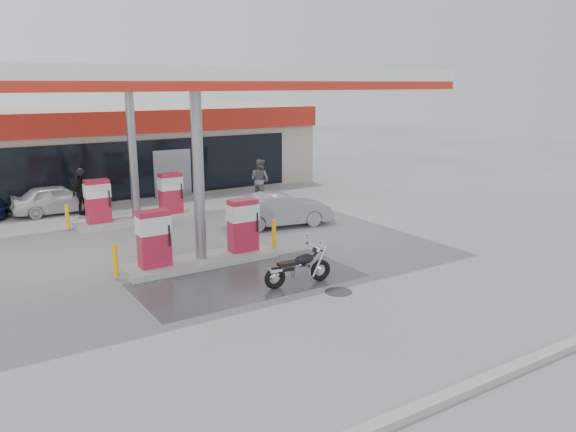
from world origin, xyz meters
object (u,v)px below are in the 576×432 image
(sedan_white, at_px, (58,199))
(hatchback_silver, at_px, (281,210))
(pump_island_near, at_px, (201,241))
(parked_motorcycle, at_px, (299,269))
(biker_walking, at_px, (82,193))
(attendant, at_px, (260,180))
(pump_island_far, at_px, (136,204))
(parked_car_right, at_px, (270,169))

(sedan_white, relative_size, hatchback_silver, 0.93)
(pump_island_near, bearing_deg, parked_motorcycle, -64.06)
(pump_island_near, distance_m, sedan_white, 9.46)
(hatchback_silver, height_order, biker_walking, biker_walking)
(attendant, bearing_deg, hatchback_silver, 136.94)
(pump_island_far, xyz_separation_m, parked_car_right, (9.51, 6.00, -0.18))
(hatchback_silver, relative_size, parked_car_right, 0.99)
(pump_island_far, xyz_separation_m, biker_walking, (-1.42, 2.44, 0.18))
(parked_motorcycle, bearing_deg, parked_car_right, 67.61)
(pump_island_near, distance_m, parked_motorcycle, 3.35)
(pump_island_far, bearing_deg, pump_island_near, -90.00)
(pump_island_near, distance_m, biker_walking, 8.57)
(sedan_white, relative_size, attendant, 1.86)
(parked_motorcycle, height_order, biker_walking, biker_walking)
(pump_island_near, bearing_deg, pump_island_far, 90.00)
(pump_island_near, xyz_separation_m, hatchback_silver, (4.34, 2.55, -0.09))
(pump_island_far, height_order, parked_motorcycle, pump_island_far)
(biker_walking, bearing_deg, pump_island_near, -123.61)
(parked_motorcycle, height_order, hatchback_silver, hatchback_silver)
(attendant, bearing_deg, sedan_white, 52.43)
(sedan_white, xyz_separation_m, parked_car_right, (11.72, 2.80, -0.07))
(pump_island_near, distance_m, pump_island_far, 6.00)
(pump_island_far, xyz_separation_m, hatchback_silver, (4.34, -3.45, -0.09))
(sedan_white, bearing_deg, pump_island_far, -145.07)
(attendant, xyz_separation_m, parked_car_right, (3.51, 5.00, -0.41))
(parked_car_right, distance_m, biker_walking, 11.50)
(parked_car_right, height_order, biker_walking, biker_walking)
(pump_island_far, bearing_deg, biker_walking, 120.19)
(pump_island_far, bearing_deg, sedan_white, 124.60)
(attendant, distance_m, biker_walking, 7.56)
(pump_island_near, height_order, pump_island_far, same)
(pump_island_far, bearing_deg, parked_motorcycle, -80.79)
(parked_motorcycle, xyz_separation_m, sedan_white, (-3.67, 12.20, 0.16))
(biker_walking, bearing_deg, sedan_white, 92.94)
(parked_motorcycle, bearing_deg, pump_island_near, 121.77)
(pump_island_near, distance_m, attendant, 9.22)
(hatchback_silver, bearing_deg, parked_motorcycle, 162.45)
(pump_island_far, relative_size, biker_walking, 2.88)
(pump_island_far, bearing_deg, attendant, 9.46)
(pump_island_far, xyz_separation_m, sedan_white, (-2.21, 3.20, -0.11))
(pump_island_far, relative_size, sedan_white, 1.46)
(pump_island_near, height_order, attendant, attendant)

